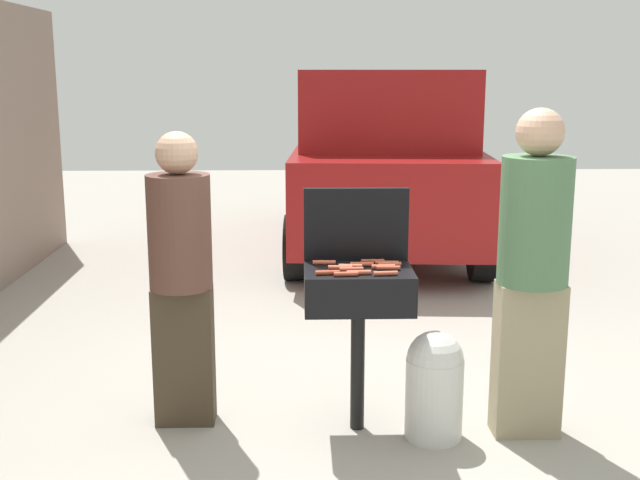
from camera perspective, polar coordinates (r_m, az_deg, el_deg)
The scene contains 21 objects.
ground_plane at distance 4.88m, azimuth 1.03°, elevation -12.43°, with size 24.00×24.00×0.00m, color #9E998E.
bbq_grill at distance 4.46m, azimuth 2.74°, elevation -3.88°, with size 0.60×0.44×0.94m.
grill_lid_open at distance 4.59m, azimuth 2.58°, elevation 1.12°, with size 0.60×0.05×0.42m, color black.
hot_dog_0 at distance 4.43m, azimuth 2.17°, elevation -1.88°, with size 0.03×0.03×0.13m, color #C6593D.
hot_dog_1 at distance 4.52m, azimuth 0.30°, elevation -1.61°, with size 0.03×0.03×0.13m, color #C6593D.
hot_dog_2 at distance 4.30m, azimuth 2.78°, elevation -2.33°, with size 0.03×0.03×0.13m, color #C6593D.
hot_dog_3 at distance 4.29m, azimuth 4.68°, elevation -2.38°, with size 0.03×0.03×0.13m, color #C6593D.
hot_dog_4 at distance 4.36m, azimuth 2.24°, elevation -2.10°, with size 0.03×0.03×0.13m, color #B74C33.
hot_dog_5 at distance 4.41m, azimuth 4.88°, elevation -1.99°, with size 0.03×0.03×0.13m, color #B74C33.
hot_dog_6 at distance 4.40m, azimuth 1.44°, elevation -1.98°, with size 0.03×0.03×0.13m, color #C6593D.
hot_dog_7 at distance 4.56m, azimuth 3.76°, elevation -1.52°, with size 0.03×0.03×0.13m, color #AD4228.
hot_dog_8 at distance 4.52m, azimuth 4.78°, elevation -1.64°, with size 0.03×0.03×0.13m, color #B74C33.
hot_dog_9 at distance 4.48m, azimuth 3.00°, elevation -1.73°, with size 0.03×0.03×0.13m, color #C6593D.
hot_dog_10 at distance 4.27m, azimuth 1.86°, elevation -2.44°, with size 0.03×0.03×0.13m, color #B74C33.
hot_dog_11 at distance 4.49m, azimuth 4.97°, elevation -1.73°, with size 0.03×0.03×0.13m, color #C6593D.
hot_dog_12 at distance 4.29m, azimuth 0.53°, elevation -2.34°, with size 0.03×0.03×0.13m, color #AD4228.
hot_dog_13 at distance 4.44m, azimuth 4.53°, elevation -1.90°, with size 0.03×0.03×0.13m, color #C6593D.
propane_tank at distance 4.54m, azimuth 8.15°, elevation -10.04°, with size 0.32×0.32×0.62m.
person_left at distance 4.58m, azimuth -9.86°, elevation -2.07°, with size 0.36×0.36×1.69m.
person_right at distance 4.50m, azimuth 14.91°, elevation -1.59°, with size 0.38×0.38×1.83m.
parked_minivan at distance 9.16m, azimuth 4.52°, elevation 5.75°, with size 2.25×4.51×2.02m.
Camera 1 is at (-0.21, -4.43, 2.02)m, focal length 44.97 mm.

